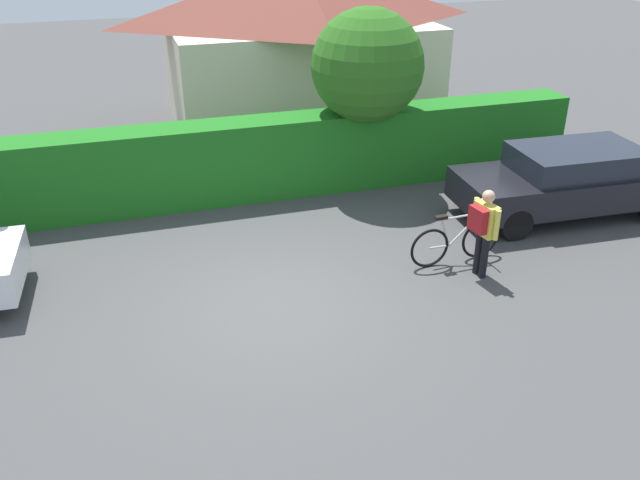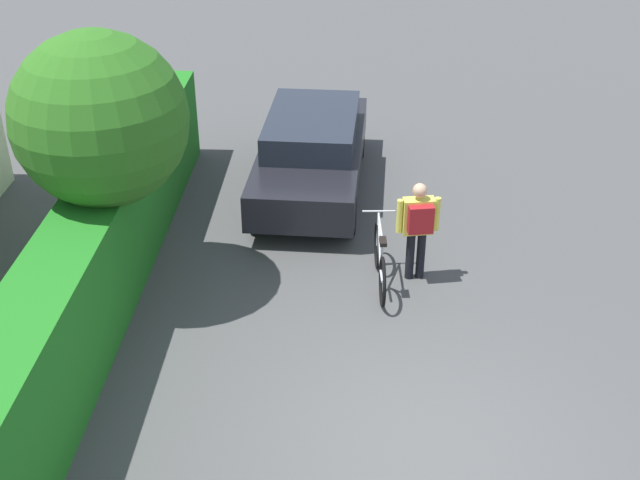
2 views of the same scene
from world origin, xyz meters
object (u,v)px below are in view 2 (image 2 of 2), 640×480
(person_rider, at_px, (418,223))
(tree_kerbside, at_px, (100,121))
(parked_car_far, at_px, (312,150))
(bicycle, at_px, (380,261))

(person_rider, relative_size, tree_kerbside, 0.41)
(parked_car_far, height_order, bicycle, parked_car_far)
(parked_car_far, distance_m, person_rider, 3.45)
(bicycle, bearing_deg, parked_car_far, 20.56)
(bicycle, relative_size, tree_kerbside, 0.45)
(parked_car_far, bearing_deg, tree_kerbside, 142.63)
(person_rider, distance_m, tree_kerbside, 4.74)
(person_rider, bearing_deg, parked_car_far, 30.19)
(parked_car_far, distance_m, bicycle, 3.40)
(parked_car_far, relative_size, person_rider, 2.91)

